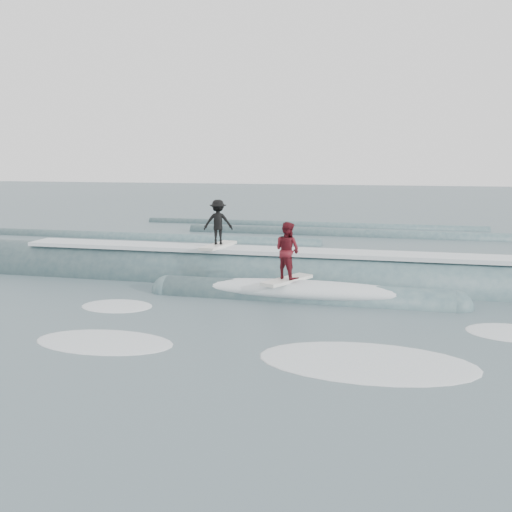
# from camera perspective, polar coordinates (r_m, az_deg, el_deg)

# --- Properties ---
(ground) EXTENTS (160.00, 160.00, 0.00)m
(ground) POSITION_cam_1_polar(r_m,az_deg,el_deg) (15.64, -3.51, -6.42)
(ground) COLOR #425D60
(ground) RESTS_ON ground
(breaking_wave) EXTENTS (23.80, 3.91, 2.26)m
(breaking_wave) POSITION_cam_1_polar(r_m,az_deg,el_deg) (19.98, 1.17, -2.70)
(breaking_wave) COLOR #354F59
(breaking_wave) RESTS_ON ground
(surfer_black) EXTENTS (1.14, 2.06, 1.70)m
(surfer_black) POSITION_cam_1_polar(r_m,az_deg,el_deg) (20.43, -3.81, 3.17)
(surfer_black) COLOR silver
(surfer_black) RESTS_ON ground
(surfer_red) EXTENTS (1.41, 2.03, 1.88)m
(surfer_red) POSITION_cam_1_polar(r_m,az_deg,el_deg) (17.68, 3.15, 0.28)
(surfer_red) COLOR silver
(surfer_red) RESTS_ON ground
(whitewater) EXTENTS (13.44, 5.32, 0.10)m
(whitewater) POSITION_cam_1_polar(r_m,az_deg,el_deg) (13.85, 3.63, -8.57)
(whitewater) COLOR white
(whitewater) RESTS_ON ground
(far_swells) EXTENTS (35.63, 8.65, 0.80)m
(far_swells) POSITION_cam_1_polar(r_m,az_deg,el_deg) (32.92, 2.29, 2.18)
(far_swells) COLOR #354F59
(far_swells) RESTS_ON ground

